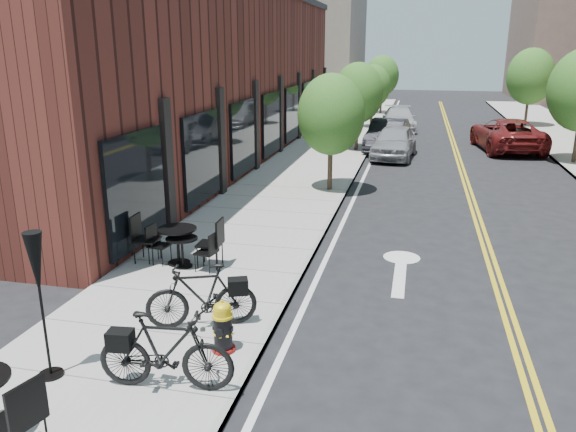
% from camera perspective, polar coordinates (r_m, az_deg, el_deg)
% --- Properties ---
extents(ground, '(120.00, 120.00, 0.00)m').
position_cam_1_polar(ground, '(10.55, -0.24, -9.56)').
color(ground, black).
rests_on(ground, ground).
extents(sidewalk_near, '(4.00, 70.00, 0.12)m').
position_cam_1_polar(sidewalk_near, '(20.19, 0.75, 3.47)').
color(sidewalk_near, '#9E9B93').
rests_on(sidewalk_near, ground).
extents(building_near, '(5.00, 28.00, 7.00)m').
position_cam_1_polar(building_near, '(24.81, -7.68, 13.81)').
color(building_near, '#421B15').
rests_on(building_near, ground).
extents(bg_building_left, '(8.00, 14.00, 10.00)m').
position_cam_1_polar(bg_building_left, '(58.11, 3.08, 16.94)').
color(bg_building_left, '#726656').
rests_on(bg_building_left, ground).
extents(tree_near_a, '(2.20, 2.20, 3.81)m').
position_cam_1_polar(tree_near_a, '(18.54, 4.40, 10.23)').
color(tree_near_a, '#382B1E').
rests_on(tree_near_a, sidewalk_near).
extents(tree_near_b, '(2.30, 2.30, 3.98)m').
position_cam_1_polar(tree_near_b, '(26.43, 7.13, 12.29)').
color(tree_near_b, '#382B1E').
rests_on(tree_near_b, sidewalk_near).
extents(tree_near_c, '(2.10, 2.10, 3.67)m').
position_cam_1_polar(tree_near_c, '(34.39, 8.59, 12.90)').
color(tree_near_c, '#382B1E').
rests_on(tree_near_c, sidewalk_near).
extents(tree_near_d, '(2.40, 2.40, 4.11)m').
position_cam_1_polar(tree_near_d, '(42.35, 9.54, 13.88)').
color(tree_near_d, '#382B1E').
rests_on(tree_near_d, sidewalk_near).
extents(tree_far_c, '(2.80, 2.80, 4.62)m').
position_cam_1_polar(tree_far_c, '(37.80, 23.42, 12.88)').
color(tree_far_c, '#382B1E').
rests_on(tree_far_c, sidewalk_far).
extents(fire_hydrant, '(0.38, 0.38, 0.85)m').
position_cam_1_polar(fire_hydrant, '(8.90, -6.64, -11.15)').
color(fire_hydrant, maroon).
rests_on(fire_hydrant, sidewalk_near).
extents(bicycle_left, '(1.93, 1.18, 1.12)m').
position_cam_1_polar(bicycle_left, '(9.60, -8.79, -8.03)').
color(bicycle_left, black).
rests_on(bicycle_left, sidewalk_near).
extents(bicycle_right, '(1.96, 0.76, 1.15)m').
position_cam_1_polar(bicycle_right, '(8.05, -12.33, -13.29)').
color(bicycle_right, black).
rests_on(bicycle_right, sidewalk_near).
extents(bistro_set_b, '(1.62, 0.78, 0.85)m').
position_cam_1_polar(bistro_set_b, '(12.28, -10.70, -3.20)').
color(bistro_set_b, black).
rests_on(bistro_set_b, sidewalk_near).
extents(bistro_set_c, '(1.96, 0.87, 1.06)m').
position_cam_1_polar(bistro_set_c, '(12.44, -11.14, -2.46)').
color(bistro_set_c, black).
rests_on(bistro_set_c, sidewalk_near).
extents(patio_umbrella, '(0.35, 0.35, 2.18)m').
position_cam_1_polar(patio_umbrella, '(8.44, -24.10, -5.49)').
color(patio_umbrella, black).
rests_on(patio_umbrella, sidewalk_near).
extents(parked_car_a, '(2.05, 4.33, 1.43)m').
position_cam_1_polar(parked_car_a, '(25.40, 10.74, 7.41)').
color(parked_car_a, gray).
rests_on(parked_car_a, ground).
extents(parked_car_b, '(2.03, 4.61, 1.47)m').
position_cam_1_polar(parked_car_b, '(27.19, 10.09, 8.09)').
color(parked_car_b, black).
rests_on(parked_car_b, ground).
extents(parked_car_c, '(2.25, 4.73, 1.33)m').
position_cam_1_polar(parked_car_c, '(34.30, 11.18, 9.64)').
color(parked_car_c, '#ADACB1').
rests_on(parked_car_c, ground).
extents(parked_car_far, '(3.25, 5.79, 1.53)m').
position_cam_1_polar(parked_car_far, '(28.79, 21.34, 7.73)').
color(parked_car_far, maroon).
rests_on(parked_car_far, ground).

